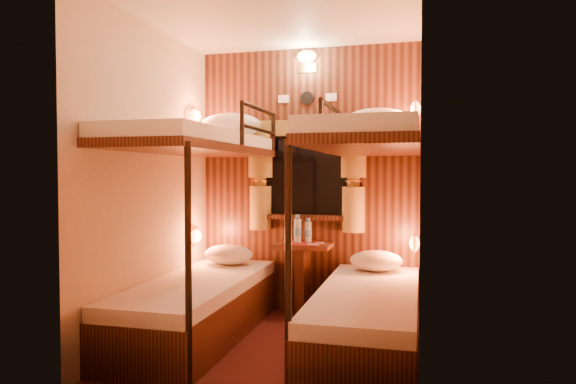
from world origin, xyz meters
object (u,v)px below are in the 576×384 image
(bunk_left, at_px, (198,265))
(bottle_left, at_px, (298,230))
(bunk_right, at_px, (368,274))
(table, at_px, (303,270))
(bottle_right, at_px, (308,232))

(bunk_left, xyz_separation_m, bottle_left, (0.59, 0.83, 0.20))
(bunk_right, bearing_deg, bunk_left, 180.00)
(table, xyz_separation_m, bottle_left, (-0.06, 0.05, 0.34))
(table, bearing_deg, bunk_right, -50.33)
(table, height_order, bottle_left, bottle_left)
(bunk_right, relative_size, bottle_right, 8.66)
(bunk_right, height_order, table, bunk_right)
(bottle_right, bearing_deg, table, -122.09)
(bunk_right, bearing_deg, bottle_right, 126.26)
(bunk_left, xyz_separation_m, bottle_right, (0.68, 0.84, 0.19))
(bunk_right, bearing_deg, table, 129.67)
(table, distance_m, bottle_left, 0.35)
(bunk_left, relative_size, table, 2.90)
(bunk_right, xyz_separation_m, bottle_left, (-0.71, 0.83, 0.20))
(bottle_right, bearing_deg, bunk_right, -53.74)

